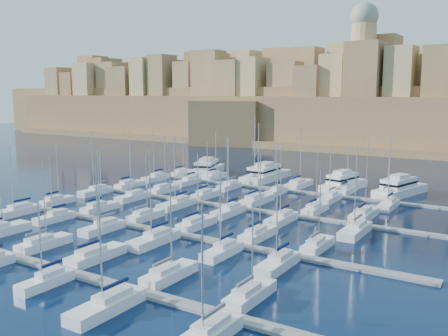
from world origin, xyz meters
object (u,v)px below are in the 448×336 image
Objects in this scene: motor_yacht_b at (266,174)px; motor_yacht_d at (400,188)px; sailboat_4 at (169,274)px; motor_yacht_c at (343,183)px; sailboat_2 at (44,243)px; motor_yacht_a at (207,169)px.

motor_yacht_b and motor_yacht_d have the same top height.
sailboat_4 is 69.63m from motor_yacht_c.
motor_yacht_c is (23.65, 69.63, 0.99)m from sailboat_2.
motor_yacht_d is at bearing -1.91° from motor_yacht_b.
motor_yacht_b and motor_yacht_c have the same top height.
motor_yacht_a is 1.00× the size of motor_yacht_b.
sailboat_4 reaches higher than motor_yacht_a.
sailboat_4 is (24.54, 0.01, 0.01)m from sailboat_2.
motor_yacht_c is at bearing 71.24° from sailboat_2.
sailboat_2 is at bearing -117.69° from motor_yacht_d.
sailboat_4 is at bearing -59.31° from motor_yacht_a.
sailboat_2 is 73.38m from motor_yacht_a.
motor_yacht_c is at bearing -5.03° from motor_yacht_b.
motor_yacht_b is (1.21, 71.60, 0.99)m from sailboat_2.
sailboat_2 reaches higher than motor_yacht_d.
sailboat_4 is 0.76× the size of motor_yacht_a.
motor_yacht_c is (-0.89, 69.62, 0.97)m from sailboat_4.
motor_yacht_b is (18.93, 0.40, 0.00)m from motor_yacht_a.
motor_yacht_a is 54.67m from motor_yacht_d.
motor_yacht_b is 1.22× the size of motor_yacht_c.
sailboat_2 is 0.69× the size of motor_yacht_b.
sailboat_4 reaches higher than sailboat_2.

